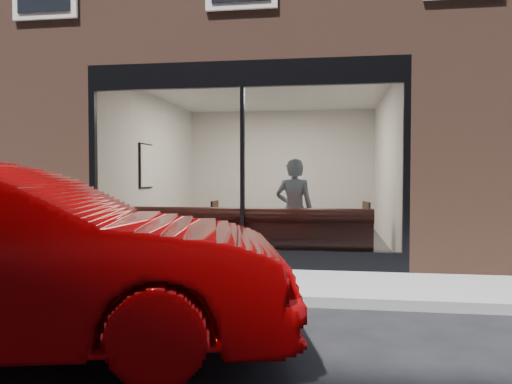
# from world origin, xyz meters

# --- Properties ---
(ground) EXTENTS (120.00, 120.00, 0.00)m
(ground) POSITION_xyz_m (0.00, 0.00, 0.00)
(ground) COLOR black
(ground) RESTS_ON ground
(sidewalk_near) EXTENTS (40.00, 2.00, 0.01)m
(sidewalk_near) POSITION_xyz_m (0.00, 1.00, 0.01)
(sidewalk_near) COLOR gray
(sidewalk_near) RESTS_ON ground
(kerb_near) EXTENTS (40.00, 0.10, 0.12)m
(kerb_near) POSITION_xyz_m (0.00, -0.05, 0.06)
(kerb_near) COLOR gray
(kerb_near) RESTS_ON ground
(host_building_pier_left) EXTENTS (2.50, 12.00, 3.20)m
(host_building_pier_left) POSITION_xyz_m (-3.75, 8.00, 1.60)
(host_building_pier_left) COLOR brown
(host_building_pier_left) RESTS_ON ground
(host_building_pier_right) EXTENTS (2.50, 12.00, 3.20)m
(host_building_pier_right) POSITION_xyz_m (3.75, 8.00, 1.60)
(host_building_pier_right) COLOR brown
(host_building_pier_right) RESTS_ON ground
(host_building_backfill) EXTENTS (5.00, 6.00, 3.20)m
(host_building_backfill) POSITION_xyz_m (0.00, 11.00, 1.60)
(host_building_backfill) COLOR brown
(host_building_backfill) RESTS_ON ground
(cafe_floor) EXTENTS (6.00, 6.00, 0.00)m
(cafe_floor) POSITION_xyz_m (0.00, 5.00, 0.02)
(cafe_floor) COLOR #2D2D30
(cafe_floor) RESTS_ON ground
(cafe_ceiling) EXTENTS (6.00, 6.00, 0.00)m
(cafe_ceiling) POSITION_xyz_m (0.00, 5.00, 3.19)
(cafe_ceiling) COLOR white
(cafe_ceiling) RESTS_ON host_building_upper
(cafe_wall_back) EXTENTS (5.00, 0.00, 5.00)m
(cafe_wall_back) POSITION_xyz_m (0.00, 7.99, 1.60)
(cafe_wall_back) COLOR silver
(cafe_wall_back) RESTS_ON ground
(cafe_wall_left) EXTENTS (0.00, 6.00, 6.00)m
(cafe_wall_left) POSITION_xyz_m (-2.49, 5.00, 1.60)
(cafe_wall_left) COLOR silver
(cafe_wall_left) RESTS_ON ground
(cafe_wall_right) EXTENTS (0.00, 6.00, 6.00)m
(cafe_wall_right) POSITION_xyz_m (2.49, 5.00, 1.60)
(cafe_wall_right) COLOR silver
(cafe_wall_right) RESTS_ON ground
(storefront_kick) EXTENTS (5.00, 0.10, 0.30)m
(storefront_kick) POSITION_xyz_m (0.00, 2.05, 0.15)
(storefront_kick) COLOR black
(storefront_kick) RESTS_ON ground
(storefront_header) EXTENTS (5.00, 0.10, 0.40)m
(storefront_header) POSITION_xyz_m (0.00, 2.05, 3.00)
(storefront_header) COLOR black
(storefront_header) RESTS_ON host_building_upper
(storefront_mullion) EXTENTS (0.06, 0.10, 2.50)m
(storefront_mullion) POSITION_xyz_m (0.00, 2.05, 1.55)
(storefront_mullion) COLOR black
(storefront_mullion) RESTS_ON storefront_kick
(storefront_glass) EXTENTS (4.80, 0.00, 4.80)m
(storefront_glass) POSITION_xyz_m (0.00, 2.02, 1.55)
(storefront_glass) COLOR white
(storefront_glass) RESTS_ON storefront_kick
(banquette) EXTENTS (4.00, 0.55, 0.45)m
(banquette) POSITION_xyz_m (0.00, 2.45, 0.23)
(banquette) COLOR #371514
(banquette) RESTS_ON cafe_floor
(person) EXTENTS (0.66, 0.46, 1.72)m
(person) POSITION_xyz_m (0.75, 2.72, 0.86)
(person) COLOR #93B1CB
(person) RESTS_ON cafe_floor
(cafe_table_left) EXTENTS (0.65, 0.65, 0.04)m
(cafe_table_left) POSITION_xyz_m (-1.24, 3.27, 0.74)
(cafe_table_left) COLOR black
(cafe_table_left) RESTS_ON cafe_floor
(cafe_table_right) EXTENTS (0.56, 0.56, 0.04)m
(cafe_table_right) POSITION_xyz_m (0.68, 3.72, 0.74)
(cafe_table_right) COLOR black
(cafe_table_right) RESTS_ON cafe_floor
(cafe_chair_left) EXTENTS (0.42, 0.42, 0.04)m
(cafe_chair_left) POSITION_xyz_m (-1.07, 3.92, 0.24)
(cafe_chair_left) COLOR black
(cafe_chair_left) RESTS_ON cafe_floor
(cafe_chair_right) EXTENTS (0.55, 0.55, 0.04)m
(cafe_chair_right) POSITION_xyz_m (1.82, 3.93, 0.24)
(cafe_chair_right) COLOR black
(cafe_chair_right) RESTS_ON cafe_floor
(wall_poster) EXTENTS (0.02, 0.65, 0.87)m
(wall_poster) POSITION_xyz_m (-2.45, 4.41, 1.64)
(wall_poster) COLOR white
(wall_poster) RESTS_ON cafe_wall_left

